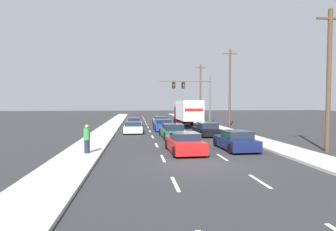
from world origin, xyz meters
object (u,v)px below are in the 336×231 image
object	(u,v)px
car_silver	(161,121)
car_black	(207,129)
box_truck	(188,112)
car_blue	(163,125)
car_red	(185,143)
car_navy	(236,141)
utility_pole_mid	(230,87)
utility_pole_near	(329,79)
pedestrian_near_corner	(87,139)
utility_pole_far	(200,91)
car_white	(133,128)
car_green	(172,131)
car_tan	(134,122)
traffic_signal_mast	(189,89)

from	to	relation	value
car_silver	car_black	distance (m)	13.26
box_truck	car_black	xyz separation A→B (m)	(0.11, -9.45, -1.37)
car_blue	car_red	bearing A→B (deg)	-89.78
car_blue	car_black	distance (m)	6.44
car_navy	utility_pole_mid	size ratio (longest dim) A/B	0.42
utility_pole_near	pedestrian_near_corner	xyz separation A→B (m)	(-14.97, 0.44, -3.64)
car_black	utility_pole_far	xyz separation A→B (m)	(4.74, 23.39, 4.49)
utility_pole_far	car_silver	bearing A→B (deg)	-127.24
car_blue	car_navy	size ratio (longest dim) A/B	1.03
car_white	box_truck	bearing A→B (deg)	41.36
car_green	car_black	distance (m)	3.57
car_black	utility_pole_mid	distance (m)	11.81
car_tan	box_truck	distance (m)	7.26
car_silver	utility_pole_far	distance (m)	13.99
car_white	utility_pole_mid	distance (m)	14.51
car_tan	car_green	bearing A→B (deg)	-73.95
car_silver	car_red	bearing A→B (deg)	-90.96
car_blue	car_silver	bearing A→B (deg)	86.87
car_green	utility_pole_mid	distance (m)	14.45
car_tan	traffic_signal_mast	size ratio (longest dim) A/B	0.60
car_red	car_green	bearing A→B (deg)	88.31
car_silver	utility_pole_far	size ratio (longest dim) A/B	0.44
car_silver	car_white	bearing A→B (deg)	-111.36
car_blue	box_truck	xyz separation A→B (m)	(3.58, 4.17, 1.36)
car_red	traffic_signal_mast	size ratio (longest dim) A/B	0.53
car_navy	box_truck	bearing A→B (deg)	90.09
traffic_signal_mast	car_blue	bearing A→B (deg)	-115.36
car_black	traffic_signal_mast	distance (m)	16.57
box_truck	utility_pole_far	size ratio (longest dim) A/B	0.75
car_tan	utility_pole_far	size ratio (longest dim) A/B	0.48
car_silver	car_green	world-z (taller)	car_green
car_green	utility_pole_far	world-z (taller)	utility_pole_far
car_tan	car_black	size ratio (longest dim) A/B	1.10
box_truck	utility_pole_far	bearing A→B (deg)	70.81
car_silver	car_blue	size ratio (longest dim) A/B	1.02
car_silver	car_blue	distance (m)	7.58
car_white	car_blue	xyz separation A→B (m)	(3.27, 1.86, 0.07)
car_black	pedestrian_near_corner	world-z (taller)	pedestrian_near_corner
car_silver	pedestrian_near_corner	world-z (taller)	pedestrian_near_corner
car_tan	utility_pole_far	distance (m)	17.40
car_white	box_truck	distance (m)	9.24
car_green	car_red	xyz separation A→B (m)	(-0.23, -7.68, 0.01)
car_red	utility_pole_mid	bearing A→B (deg)	63.59
utility_pole_near	traffic_signal_mast	bearing A→B (deg)	99.20
car_navy	utility_pole_near	size ratio (longest dim) A/B	0.46
traffic_signal_mast	box_truck	bearing A→B (deg)	-102.68
car_white	car_red	bearing A→B (deg)	-74.67
car_black	utility_pole_mid	xyz separation A→B (m)	(5.39, 9.47, 4.55)
car_navy	car_green	bearing A→B (deg)	115.40
car_white	car_black	distance (m)	7.76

